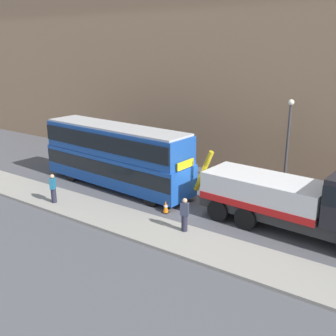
{
  "coord_description": "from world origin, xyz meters",
  "views": [
    {
      "loc": [
        10.64,
        -18.47,
        8.82
      ],
      "look_at": [
        -2.06,
        -0.25,
        2.0
      ],
      "focal_mm": 42.43,
      "sensor_mm": 36.0,
      "label": 1
    }
  ],
  "objects_px": {
    "pedestrian_onlooker": "(53,189)",
    "pedestrian_bystander": "(185,215)",
    "traffic_cone_near_bus": "(166,207)",
    "recovery_tow_truck": "(299,200)",
    "street_lamp": "(288,138)",
    "double_decker_bus": "(116,154)"
  },
  "relations": [
    {
      "from": "recovery_tow_truck",
      "to": "double_decker_bus",
      "type": "bearing_deg",
      "value": -176.6
    },
    {
      "from": "recovery_tow_truck",
      "to": "double_decker_bus",
      "type": "xyz_separation_m",
      "value": [
        -11.79,
        0.03,
        0.47
      ]
    },
    {
      "from": "pedestrian_onlooker",
      "to": "street_lamp",
      "type": "bearing_deg",
      "value": 11.55
    },
    {
      "from": "double_decker_bus",
      "to": "street_lamp",
      "type": "xyz_separation_m",
      "value": [
        9.3,
        5.29,
        1.24
      ]
    },
    {
      "from": "pedestrian_bystander",
      "to": "street_lamp",
      "type": "distance_m",
      "value": 9.09
    },
    {
      "from": "recovery_tow_truck",
      "to": "pedestrian_onlooker",
      "type": "height_order",
      "value": "recovery_tow_truck"
    },
    {
      "from": "recovery_tow_truck",
      "to": "pedestrian_bystander",
      "type": "distance_m",
      "value": 5.55
    },
    {
      "from": "pedestrian_bystander",
      "to": "street_lamp",
      "type": "relative_size",
      "value": 0.29
    },
    {
      "from": "street_lamp",
      "to": "traffic_cone_near_bus",
      "type": "bearing_deg",
      "value": -121.23
    },
    {
      "from": "pedestrian_bystander",
      "to": "traffic_cone_near_bus",
      "type": "bearing_deg",
      "value": 34.98
    },
    {
      "from": "double_decker_bus",
      "to": "pedestrian_bystander",
      "type": "xyz_separation_m",
      "value": [
        7.32,
        -3.23,
        -1.25
      ]
    },
    {
      "from": "recovery_tow_truck",
      "to": "pedestrian_bystander",
      "type": "height_order",
      "value": "recovery_tow_truck"
    },
    {
      "from": "pedestrian_onlooker",
      "to": "pedestrian_bystander",
      "type": "bearing_deg",
      "value": -23.84
    },
    {
      "from": "pedestrian_bystander",
      "to": "double_decker_bus",
      "type": "bearing_deg",
      "value": 46.34
    },
    {
      "from": "double_decker_bus",
      "to": "pedestrian_bystander",
      "type": "height_order",
      "value": "double_decker_bus"
    },
    {
      "from": "pedestrian_onlooker",
      "to": "street_lamp",
      "type": "height_order",
      "value": "street_lamp"
    },
    {
      "from": "double_decker_bus",
      "to": "traffic_cone_near_bus",
      "type": "relative_size",
      "value": 15.49
    },
    {
      "from": "double_decker_bus",
      "to": "traffic_cone_near_bus",
      "type": "bearing_deg",
      "value": -14.47
    },
    {
      "from": "recovery_tow_truck",
      "to": "pedestrian_bystander",
      "type": "xyz_separation_m",
      "value": [
        -4.47,
        -3.2,
        -0.77
      ]
    },
    {
      "from": "recovery_tow_truck",
      "to": "pedestrian_bystander",
      "type": "relative_size",
      "value": 5.97
    },
    {
      "from": "pedestrian_onlooker",
      "to": "traffic_cone_near_bus",
      "type": "xyz_separation_m",
      "value": [
        5.97,
        2.76,
        -0.64
      ]
    },
    {
      "from": "pedestrian_onlooker",
      "to": "pedestrian_bystander",
      "type": "xyz_separation_m",
      "value": [
        8.21,
        1.19,
        0.0
      ]
    }
  ]
}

